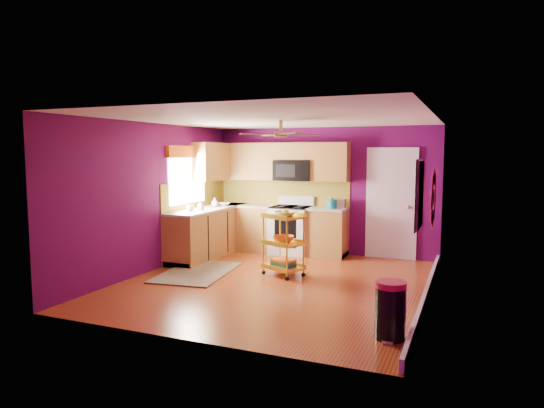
% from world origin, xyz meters
% --- Properties ---
extents(ground, '(5.00, 5.00, 0.00)m').
position_xyz_m(ground, '(0.00, 0.00, 0.00)').
color(ground, maroon).
rests_on(ground, ground).
extents(room_envelope, '(4.54, 5.04, 2.52)m').
position_xyz_m(room_envelope, '(0.03, 0.00, 1.63)').
color(room_envelope, '#54094C').
rests_on(room_envelope, ground).
extents(lower_cabinets, '(2.81, 2.31, 0.94)m').
position_xyz_m(lower_cabinets, '(-1.35, 1.82, 0.43)').
color(lower_cabinets, olive).
rests_on(lower_cabinets, ground).
extents(electric_range, '(0.76, 0.66, 1.13)m').
position_xyz_m(electric_range, '(-0.55, 2.17, 0.48)').
color(electric_range, white).
rests_on(electric_range, ground).
extents(upper_cabinetry, '(2.80, 2.30, 1.26)m').
position_xyz_m(upper_cabinetry, '(-1.24, 2.17, 1.80)').
color(upper_cabinetry, olive).
rests_on(upper_cabinetry, ground).
extents(left_window, '(0.08, 1.35, 1.08)m').
position_xyz_m(left_window, '(-2.22, 1.05, 1.74)').
color(left_window, white).
rests_on(left_window, ground).
extents(panel_door, '(0.95, 0.11, 2.15)m').
position_xyz_m(panel_door, '(1.35, 2.47, 1.02)').
color(panel_door, white).
rests_on(panel_door, ground).
extents(right_wall_art, '(0.04, 2.74, 1.04)m').
position_xyz_m(right_wall_art, '(2.23, -0.34, 1.44)').
color(right_wall_art, black).
rests_on(right_wall_art, ground).
extents(ceiling_fan, '(1.01, 1.01, 0.26)m').
position_xyz_m(ceiling_fan, '(0.00, 0.20, 2.29)').
color(ceiling_fan, '#BF8C3F').
rests_on(ceiling_fan, ground).
extents(shag_rug, '(1.24, 1.80, 0.02)m').
position_xyz_m(shag_rug, '(-1.45, 0.07, 0.01)').
color(shag_rug, black).
rests_on(shag_rug, ground).
extents(rolling_cart, '(0.74, 0.66, 1.10)m').
position_xyz_m(rolling_cart, '(-0.05, 0.46, 0.57)').
color(rolling_cart, yellow).
rests_on(rolling_cart, ground).
extents(trash_can, '(0.40, 0.40, 0.63)m').
position_xyz_m(trash_can, '(1.99, -1.62, 0.31)').
color(trash_can, black).
rests_on(trash_can, ground).
extents(teal_kettle, '(0.18, 0.18, 0.21)m').
position_xyz_m(teal_kettle, '(0.27, 2.19, 1.02)').
color(teal_kettle, '#127D87').
rests_on(teal_kettle, lower_cabinets).
extents(toaster, '(0.22, 0.15, 0.18)m').
position_xyz_m(toaster, '(0.40, 2.30, 1.03)').
color(toaster, beige).
rests_on(toaster, lower_cabinets).
extents(soap_bottle_a, '(0.09, 0.09, 0.19)m').
position_xyz_m(soap_bottle_a, '(-1.87, 0.92, 1.04)').
color(soap_bottle_a, '#EA3F72').
rests_on(soap_bottle_a, lower_cabinets).
extents(soap_bottle_b, '(0.14, 0.14, 0.18)m').
position_xyz_m(soap_bottle_b, '(-1.94, 1.57, 1.03)').
color(soap_bottle_b, white).
rests_on(soap_bottle_b, lower_cabinets).
extents(counter_dish, '(0.26, 0.26, 0.06)m').
position_xyz_m(counter_dish, '(-1.85, 1.77, 0.97)').
color(counter_dish, white).
rests_on(counter_dish, lower_cabinets).
extents(counter_cup, '(0.14, 0.14, 0.11)m').
position_xyz_m(counter_cup, '(-1.98, 0.74, 0.99)').
color(counter_cup, white).
rests_on(counter_cup, lower_cabinets).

